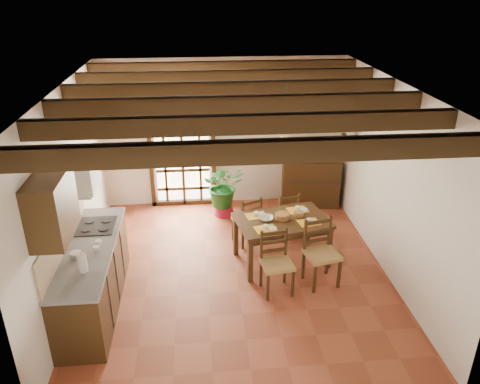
{
  "coord_description": "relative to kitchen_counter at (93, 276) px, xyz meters",
  "views": [
    {
      "loc": [
        -0.5,
        -5.91,
        4.07
      ],
      "look_at": [
        0.1,
        0.4,
        1.15
      ],
      "focal_mm": 35.0,
      "sensor_mm": 36.0,
      "label": 1
    }
  ],
  "objects": [
    {
      "name": "ceiling_beams",
      "position": [
        1.96,
        0.6,
        2.22
      ],
      "size": [
        4.5,
        4.34,
        0.2
      ],
      "color": "black",
      "rests_on": "room_shell"
    },
    {
      "name": "shelf_flowers",
      "position": [
        4.1,
        2.2,
        1.38
      ],
      "size": [
        0.14,
        0.14,
        0.36
      ],
      "color": "yellow",
      "rests_on": "shelf_vase"
    },
    {
      "name": "ground_plane",
      "position": [
        1.96,
        0.6,
        -0.47
      ],
      "size": [
        5.0,
        5.0,
        0.0
      ],
      "primitive_type": "plane",
      "color": "brown"
    },
    {
      "name": "chair_near_right",
      "position": [
        3.15,
        0.22,
        -0.17
      ],
      "size": [
        0.54,
        0.52,
        0.98
      ],
      "rotation": [
        0.0,
        0.0,
        0.22
      ],
      "color": "#AB8548",
      "rests_on": "ground_plane"
    },
    {
      "name": "table_setting",
      "position": [
        2.68,
        0.84,
        0.29
      ],
      "size": [
        0.99,
        0.66,
        0.09
      ],
      "rotation": [
        0.0,
        0.0,
        0.19
      ],
      "color": "yellow",
      "rests_on": "dining_table"
    },
    {
      "name": "french_door",
      "position": [
        1.16,
        3.05,
        0.7
      ],
      "size": [
        1.26,
        0.11,
        2.32
      ],
      "color": "white",
      "rests_on": "ground_plane"
    },
    {
      "name": "wall_shelf",
      "position": [
        4.1,
        2.2,
        1.04
      ],
      "size": [
        0.2,
        0.42,
        0.2
      ],
      "color": "#332110",
      "rests_on": "room_shell"
    },
    {
      "name": "chair_far_left",
      "position": [
        2.21,
        1.46,
        -0.2
      ],
      "size": [
        0.52,
        0.51,
        0.86
      ],
      "rotation": [
        0.0,
        0.0,
        3.58
      ],
      "color": "#AB8548",
      "rests_on": "ground_plane"
    },
    {
      "name": "table_bowl",
      "position": [
        2.43,
        0.84,
        0.29
      ],
      "size": [
        0.25,
        0.25,
        0.05
      ],
      "primitive_type": "imported",
      "rotation": [
        0.0,
        0.0,
        -0.17
      ],
      "color": "white",
      "rests_on": "dining_table"
    },
    {
      "name": "chair_far_right",
      "position": [
        2.88,
        1.59,
        -0.21
      ],
      "size": [
        0.47,
        0.46,
        0.85
      ],
      "rotation": [
        0.0,
        0.0,
        3.39
      ],
      "color": "#AB8548",
      "rests_on": "ground_plane"
    },
    {
      "name": "room_shell",
      "position": [
        1.96,
        0.6,
        1.34
      ],
      "size": [
        4.52,
        5.02,
        2.81
      ],
      "color": "silver",
      "rests_on": "ground_plane"
    },
    {
      "name": "framed_picture",
      "position": [
        4.18,
        2.2,
        1.58
      ],
      "size": [
        0.03,
        0.32,
        0.32
      ],
      "color": "brown",
      "rests_on": "room_shell"
    },
    {
      "name": "chair_near_left",
      "position": [
        2.48,
        0.09,
        -0.19
      ],
      "size": [
        0.47,
        0.46,
        0.91
      ],
      "rotation": [
        0.0,
        0.0,
        0.15
      ],
      "color": "#AB8548",
      "rests_on": "ground_plane"
    },
    {
      "name": "plant_pot",
      "position": [
        1.9,
        2.52,
        -0.36
      ],
      "size": [
        0.39,
        0.39,
        0.24
      ],
      "primitive_type": "cone",
      "color": "maroon",
      "rests_on": "ground_plane"
    },
    {
      "name": "counter_items",
      "position": [
        0.0,
        0.09,
        0.49
      ],
      "size": [
        0.5,
        1.43,
        0.25
      ],
      "color": "black",
      "rests_on": "kitchen_counter"
    },
    {
      "name": "shelf_vase",
      "position": [
        4.1,
        2.2,
        1.18
      ],
      "size": [
        0.15,
        0.15,
        0.15
      ],
      "primitive_type": "imported",
      "color": "#B2BFB2",
      "rests_on": "wall_shelf"
    },
    {
      "name": "pendant_lamp",
      "position": [
        2.68,
        0.94,
        1.6
      ],
      "size": [
        0.36,
        0.36,
        0.84
      ],
      "color": "black",
      "rests_on": "room_shell"
    },
    {
      "name": "kitchen_counter",
      "position": [
        0.0,
        0.0,
        0.0
      ],
      "size": [
        0.64,
        2.25,
        1.38
      ],
      "color": "#332110",
      "rests_on": "ground_plane"
    },
    {
      "name": "dining_table",
      "position": [
        2.68,
        0.84,
        0.17
      ],
      "size": [
        1.51,
        1.13,
        0.74
      ],
      "rotation": [
        0.0,
        0.0,
        0.19
      ],
      "color": "#3C2713",
      "rests_on": "ground_plane"
    },
    {
      "name": "range_hood",
      "position": [
        -0.09,
        0.55,
        1.26
      ],
      "size": [
        0.38,
        0.6,
        0.54
      ],
      "color": "white",
      "rests_on": "room_shell"
    },
    {
      "name": "crt_tv",
      "position": [
        3.6,
        2.82,
        0.65
      ],
      "size": [
        0.46,
        0.43,
        0.35
      ],
      "rotation": [
        0.0,
        0.0,
        -0.14
      ],
      "color": "black",
      "rests_on": "sideboard"
    },
    {
      "name": "sideboard",
      "position": [
        3.6,
        2.83,
        -0.01
      ],
      "size": [
        1.15,
        0.64,
        0.93
      ],
      "primitive_type": "cube",
      "rotation": [
        0.0,
        0.0,
        -0.14
      ],
      "color": "#332110",
      "rests_on": "ground_plane"
    },
    {
      "name": "upper_cabinet",
      "position": [
        -0.12,
        -0.7,
        1.38
      ],
      "size": [
        0.35,
        0.8,
        0.7
      ],
      "primitive_type": "cube",
      "color": "#332110",
      "rests_on": "room_shell"
    },
    {
      "name": "potted_plant",
      "position": [
        1.9,
        2.52,
        0.1
      ],
      "size": [
        2.01,
        1.75,
        2.15
      ],
      "primitive_type": "imported",
      "rotation": [
        0.0,
        0.0,
        0.05
      ],
      "color": "#144C19",
      "rests_on": "ground_plane"
    },
    {
      "name": "fuse_box",
      "position": [
        3.46,
        3.08,
        1.28
      ],
      "size": [
        0.25,
        0.03,
        0.32
      ],
      "primitive_type": "cube",
      "color": "white",
      "rests_on": "room_shell"
    }
  ]
}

